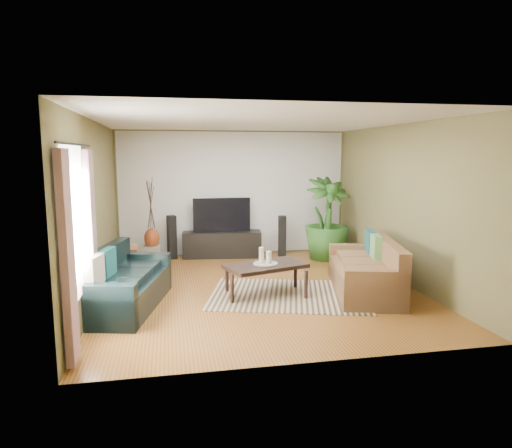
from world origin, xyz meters
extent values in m
plane|color=#945726|center=(0.00, 0.00, 0.00)|extent=(5.50, 5.50, 0.00)
plane|color=white|center=(0.00, 0.00, 2.70)|extent=(5.50, 5.50, 0.00)
plane|color=brown|center=(0.00, 2.75, 1.35)|extent=(5.00, 0.00, 5.00)
plane|color=brown|center=(0.00, -2.75, 1.35)|extent=(5.00, 0.00, 5.00)
plane|color=brown|center=(-2.50, 0.00, 1.35)|extent=(0.00, 5.50, 5.50)
plane|color=brown|center=(2.50, 0.00, 1.35)|extent=(0.00, 5.50, 5.50)
plane|color=white|center=(0.00, 2.74, 1.35)|extent=(4.90, 0.00, 4.90)
plane|color=white|center=(-2.48, -1.60, 1.40)|extent=(0.00, 1.80, 1.80)
cube|color=gray|center=(-2.43, -2.35, 1.15)|extent=(0.08, 0.35, 2.20)
cube|color=gray|center=(-2.43, -0.85, 1.15)|extent=(0.08, 0.35, 2.20)
cylinder|color=black|center=(-2.43, -1.60, 2.30)|extent=(0.03, 1.90, 0.03)
cube|color=black|center=(-2.04, -0.53, 0.42)|extent=(1.29, 2.13, 0.85)
cube|color=brown|center=(1.62, -0.51, 0.42)|extent=(1.37, 2.17, 0.85)
cube|color=tan|center=(0.40, -0.43, 0.01)|extent=(2.81, 2.32, 0.01)
cube|color=black|center=(0.05, -0.35, 0.25)|extent=(1.37, 1.02, 0.50)
cylinder|color=gray|center=(0.05, -0.35, 0.51)|extent=(0.38, 0.38, 0.02)
cylinder|color=beige|center=(-0.01, -0.32, 0.64)|extent=(0.08, 0.08, 0.24)
cylinder|color=beige|center=(0.09, -0.39, 0.61)|extent=(0.08, 0.08, 0.19)
cylinder|color=#F0E3CB|center=(0.12, -0.29, 0.59)|extent=(0.08, 0.08, 0.16)
cube|color=black|center=(-0.30, 2.50, 0.28)|extent=(1.71, 0.70, 0.56)
cube|color=black|center=(-0.30, 2.50, 0.92)|extent=(1.22, 0.07, 0.72)
cube|color=black|center=(-1.36, 2.50, 0.46)|extent=(0.21, 0.22, 0.92)
cube|color=black|center=(0.99, 2.32, 0.44)|extent=(0.18, 0.19, 0.88)
imported|color=#24501A|center=(1.83, 1.88, 0.86)|extent=(1.18, 1.18, 1.72)
cylinder|color=black|center=(1.83, 1.88, 0.12)|extent=(0.32, 0.32, 0.25)
cube|color=gray|center=(-1.77, 2.30, 0.17)|extent=(0.34, 0.34, 0.34)
ellipsoid|color=brown|center=(-1.77, 2.30, 0.49)|extent=(0.31, 0.31, 0.43)
cube|color=brown|center=(-2.25, 1.14, 0.28)|extent=(0.55, 0.55, 0.56)
camera|label=1|loc=(-1.41, -7.12, 2.18)|focal=32.00mm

